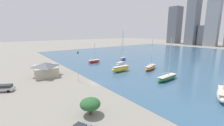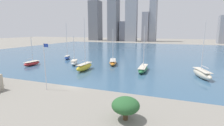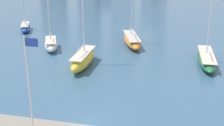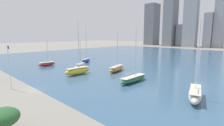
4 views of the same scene
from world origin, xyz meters
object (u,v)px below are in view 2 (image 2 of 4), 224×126
object	(u,v)px
sailboat_cream	(202,74)
sailboat_orange	(113,62)
sailboat_red	(32,63)
sailboat_white	(74,62)
sailboat_green	(143,69)
sailboat_blue	(67,57)
sailboat_yellow	(84,67)
flag_pole	(45,65)

from	to	relation	value
sailboat_cream	sailboat_orange	bearing A→B (deg)	144.63
sailboat_red	sailboat_white	bearing A→B (deg)	26.93
sailboat_red	sailboat_green	world-z (taller)	sailboat_green
sailboat_orange	sailboat_blue	bearing A→B (deg)	149.53
sailboat_blue	sailboat_orange	world-z (taller)	sailboat_blue
sailboat_white	sailboat_red	size ratio (longest dim) A/B	1.02
sailboat_orange	sailboat_green	bearing A→B (deg)	-47.89
sailboat_yellow	sailboat_green	size ratio (longest dim) A/B	1.18
sailboat_white	sailboat_green	distance (m)	25.62
flag_pole	sailboat_red	distance (m)	30.83
sailboat_white	sailboat_yellow	bearing A→B (deg)	-63.12
sailboat_white	sailboat_cream	size ratio (longest dim) A/B	0.69
sailboat_blue	sailboat_cream	bearing A→B (deg)	-38.54
flag_pole	sailboat_blue	xyz separation A→B (m)	(-19.86, 36.12, -4.53)
sailboat_cream	sailboat_yellow	size ratio (longest dim) A/B	0.93
sailboat_orange	sailboat_green	xyz separation A→B (m)	(12.59, -6.95, -0.08)
sailboat_red	sailboat_yellow	bearing A→B (deg)	2.27
sailboat_white	sailboat_blue	distance (m)	14.75
sailboat_blue	sailboat_cream	world-z (taller)	sailboat_blue
sailboat_cream	sailboat_red	bearing A→B (deg)	164.96
sailboat_blue	sailboat_red	world-z (taller)	sailboat_blue
sailboat_green	sailboat_white	bearing A→B (deg)	174.64
sailboat_orange	sailboat_yellow	size ratio (longest dim) A/B	0.80
sailboat_orange	sailboat_cream	bearing A→B (deg)	-36.19
flag_pole	sailboat_yellow	bearing A→B (deg)	94.90
sailboat_white	sailboat_cream	distance (m)	41.96
sailboat_cream	sailboat_yellow	xyz separation A→B (m)	(-33.95, -3.33, 0.04)
flag_pole	sailboat_red	world-z (taller)	sailboat_red
sailboat_cream	sailboat_green	xyz separation A→B (m)	(-16.24, 1.98, -0.29)
sailboat_red	sailboat_cream	distance (m)	55.88
flag_pole	sailboat_blue	size ratio (longest dim) A/B	0.63
flag_pole	sailboat_orange	size ratio (longest dim) A/B	0.77
sailboat_white	sailboat_cream	xyz separation A→B (m)	(41.84, -3.14, 0.18)
sailboat_red	sailboat_orange	world-z (taller)	sailboat_orange
flag_pole	sailboat_red	size ratio (longest dim) A/B	0.98
sailboat_white	sailboat_yellow	xyz separation A→B (m)	(7.89, -6.47, 0.22)
sailboat_red	sailboat_orange	bearing A→B (deg)	26.97
sailboat_blue	sailboat_orange	xyz separation A→B (m)	(23.34, -4.74, -0.01)
sailboat_orange	sailboat_cream	size ratio (longest dim) A/B	0.86
sailboat_white	sailboat_green	size ratio (longest dim) A/B	0.76
sailboat_green	flag_pole	bearing A→B (deg)	-126.10
flag_pole	sailboat_orange	bearing A→B (deg)	83.67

